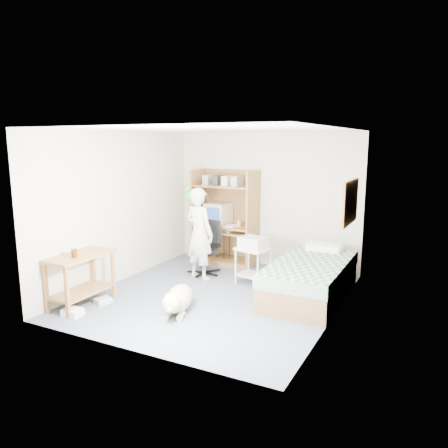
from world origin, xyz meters
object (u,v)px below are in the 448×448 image
dog (178,299)px  office_chair (206,255)px  person (199,234)px  bed (310,279)px  computer_hutch (226,221)px  side_desk (81,272)px  printer_cart (253,260)px

dog → office_chair: bearing=87.3°
person → bed: bearing=-165.2°
computer_hutch → person: bearing=-87.7°
side_desk → printer_cart: bearing=47.4°
person → computer_hutch: bearing=-72.1°
computer_hutch → printer_cart: size_ratio=2.92×
bed → side_desk: (-2.85, -1.82, 0.21)m
side_desk → person: size_ratio=0.64×
bed → office_chair: size_ratio=2.13×
bed → side_desk: size_ratio=2.02×
office_chair → dog: 1.81m
bed → computer_hutch: bearing=150.7°
side_desk → printer_cart: 2.70m
office_chair → person: (0.04, -0.30, 0.45)m
bed → dog: size_ratio=1.89×
computer_hutch → office_chair: bearing=-89.5°
person → printer_cart: 1.02m
bed → office_chair: (-1.99, 0.33, 0.05)m
bed → person: size_ratio=1.28×
dog → printer_cart: printer_cart is taller
side_desk → printer_cart: side_desk is taller
computer_hutch → office_chair: 0.93m
side_desk → person: (0.89, 1.85, 0.29)m
printer_cart → dog: bearing=-92.5°
dog → printer_cart: (0.45, 1.57, 0.23)m
office_chair → printer_cart: office_chair is taller
person → printer_cart: bearing=-155.7°
bed → side_desk: bearing=-147.5°
side_desk → dog: side_desk is taller
office_chair → printer_cart: size_ratio=1.54×
computer_hutch → dog: computer_hutch is taller
bed → office_chair: bearing=170.6°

